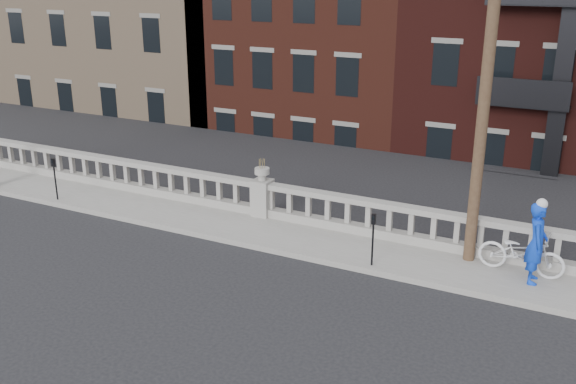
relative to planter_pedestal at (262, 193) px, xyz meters
name	(u,v)px	position (x,y,z in m)	size (l,w,h in m)	color
ground	(186,271)	(0.00, -3.95, -0.83)	(120.00, 120.00, 0.00)	black
sidewalk	(247,228)	(0.00, -0.95, -0.76)	(32.00, 2.20, 0.15)	gray
balustrade	(262,199)	(0.00, 0.00, -0.19)	(28.00, 0.34, 1.03)	gray
planter_pedestal	(262,193)	(0.00, 0.00, 0.00)	(0.55, 0.55, 1.76)	gray
lower_level	(445,59)	(0.56, 19.09, 1.80)	(80.00, 44.00, 20.80)	#605E59
utility_pole	(489,57)	(6.20, -0.35, 4.41)	(1.60, 0.28, 10.00)	#422D1E
parking_meter_b	(55,174)	(-6.53, -1.80, 0.17)	(0.10, 0.09, 1.36)	black
parking_meter_c	(373,234)	(4.12, -1.80, 0.17)	(0.10, 0.09, 1.36)	black
bicycle	(521,253)	(7.46, -0.57, -0.15)	(0.71, 2.02, 1.06)	silver
cyclist	(537,243)	(7.80, -0.91, 0.30)	(0.72, 0.47, 1.97)	blue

